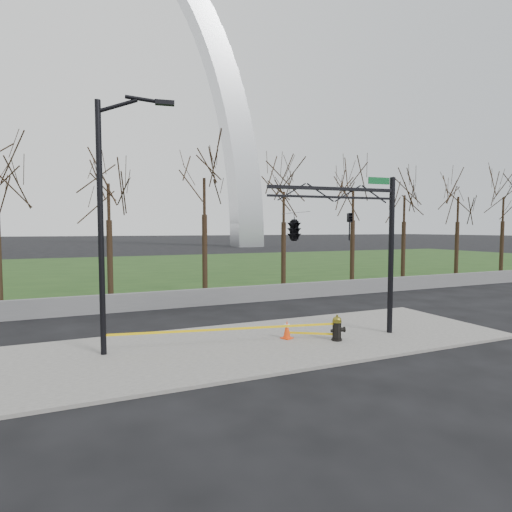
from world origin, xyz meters
name	(u,v)px	position (x,y,z in m)	size (l,w,h in m)	color
ground	(267,344)	(0.00, 0.00, 0.00)	(500.00, 500.00, 0.00)	black
sidewalk	(267,343)	(0.00, 0.00, 0.05)	(18.00, 6.00, 0.10)	slate
grass_strip	(142,269)	(0.00, 30.00, 0.03)	(120.00, 40.00, 0.06)	#1F3C16
guardrail	(203,297)	(0.00, 8.00, 0.45)	(60.00, 0.30, 0.90)	#59595B
gateway_arch	(106,85)	(0.00, 75.00, 32.50)	(66.00, 6.00, 65.00)	silver
tree_row	(244,231)	(3.93, 12.00, 3.95)	(53.86, 4.00, 7.90)	black
fire_hydrant	(337,329)	(2.33, -0.89, 0.53)	(0.58, 0.37, 0.93)	black
traffic_cone	(287,329)	(0.81, 0.05, 0.44)	(0.46, 0.46, 0.68)	#FF420D
street_light	(108,209)	(-5.17, 0.67, 4.69)	(2.38, 0.59, 8.21)	black
traffic_signal_mast	(314,227)	(1.61, -0.44, 4.15)	(5.08, 2.52, 6.00)	black
caution_tape	(243,330)	(-0.97, -0.15, 0.64)	(7.72, 1.61, 0.47)	yellow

